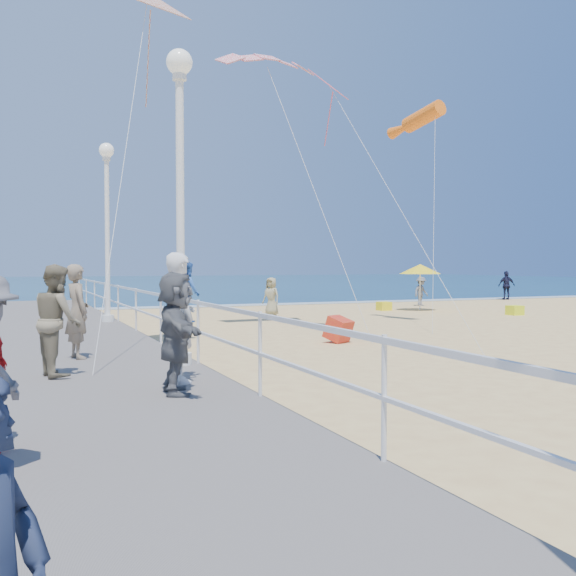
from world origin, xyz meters
name	(u,v)px	position (x,y,z in m)	size (l,w,h in m)	color
ground	(439,368)	(0.00, 0.00, 0.00)	(160.00, 160.00, 0.00)	#E3BF76
ocean	(88,283)	(0.00, 65.00, 0.01)	(160.00, 90.00, 0.05)	#0D334E
surf_line	(187,307)	(0.00, 20.50, 0.03)	(160.00, 1.20, 0.04)	white
boardwalk	(47,386)	(-7.50, 0.00, 0.20)	(5.00, 44.00, 0.40)	slate
railing	(198,314)	(-5.05, 0.00, 1.25)	(0.05, 42.00, 0.55)	white
lamp_post_mid	(180,172)	(-5.35, 0.00, 3.66)	(0.44, 0.44, 5.32)	white
lamp_post_far	(107,212)	(-5.35, 9.00, 3.66)	(0.44, 0.44, 5.32)	white
woman_holding_toddler	(180,317)	(-5.76, -1.61, 1.34)	(0.69, 0.45, 1.88)	silver
toddler_held	(187,292)	(-5.61, -1.46, 1.70)	(0.44, 0.34, 0.91)	blue
spectator_1	(57,320)	(-7.35, -0.33, 1.26)	(0.83, 0.65, 1.71)	#817459
spectator_5	(176,333)	(-6.01, -2.41, 1.21)	(1.50, 0.48, 1.61)	#58595D
spectator_6	(77,311)	(-6.90, 1.44, 1.26)	(0.63, 0.41, 1.71)	#806E58
beach_walker_a	(421,291)	(11.34, 16.78, 0.75)	(0.96, 0.55, 1.49)	slate
beach_walker_b	(507,285)	(19.37, 19.45, 0.87)	(1.02, 0.42, 1.74)	#181A35
beach_walker_c	(271,297)	(1.80, 13.69, 0.79)	(0.78, 0.51, 1.59)	tan
box_kite	(338,332)	(0.08, 4.55, 0.30)	(0.55, 0.55, 0.60)	red
beach_umbrella	(420,269)	(9.28, 13.93, 1.91)	(1.90, 1.90, 2.14)	white
beach_chair_left	(384,306)	(7.78, 14.62, 0.20)	(0.55, 0.55, 0.40)	yellow
beach_chair_right	(515,310)	(11.35, 10.10, 0.20)	(0.55, 0.55, 0.40)	#EBFF1A
kite_parafoil	(267,58)	(-0.25, 8.91, 8.84)	(3.30, 0.90, 0.30)	red
kite_windsock	(423,117)	(5.29, 8.11, 7.27)	(0.56, 0.56, 2.70)	orange
kite_diamond_pink	(329,85)	(0.90, 6.78, 7.55)	(1.15, 1.15, 0.02)	#FB5C6B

